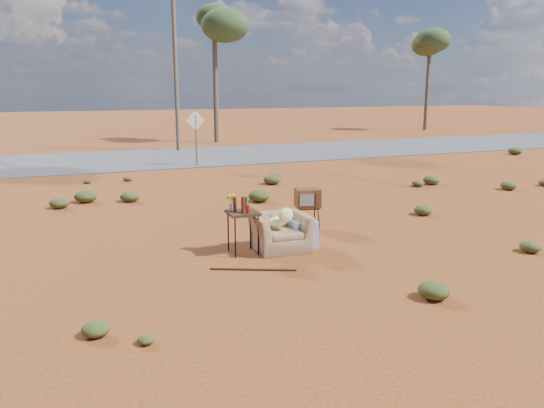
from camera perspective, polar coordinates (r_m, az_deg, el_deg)
name	(u,v)px	position (r m, az deg, el deg)	size (l,w,h in m)	color
ground	(283,258)	(9.66, 1.22, -5.87)	(140.00, 140.00, 0.00)	#96501E
highway	(146,159)	(23.88, -13.40, 4.77)	(140.00, 7.00, 0.04)	#565659
armchair	(284,227)	(10.12, 1.30, -2.51)	(1.25, 0.78, 0.91)	#92704F
tv_unit	(308,199)	(11.73, 3.85, 0.58)	(0.60, 0.53, 0.85)	black
side_table	(240,210)	(9.78, -3.43, -0.67)	(0.56, 0.56, 1.11)	#352113
rusty_bar	(253,269)	(9.04, -2.04, -7.04)	(0.04, 0.04, 1.47)	#4B2714
road_sign	(196,128)	(21.11, -8.21, 8.07)	(0.78, 0.06, 2.19)	brown
eucalyptus_center	(214,25)	(30.85, -6.24, 18.59)	(3.20, 3.20, 7.60)	brown
eucalyptus_right	(430,47)	(41.45, 16.61, 15.86)	(3.20, 3.20, 7.10)	brown
utility_pole_center	(175,64)	(26.54, -10.35, 14.56)	(1.40, 0.20, 8.00)	brown
scrub_patch	(183,206)	(13.44, -9.59, -0.21)	(17.49, 8.07, 0.33)	#435123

